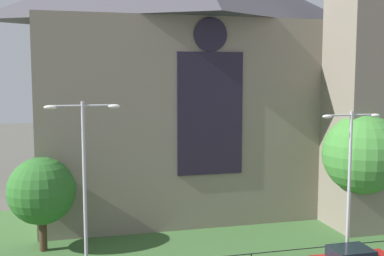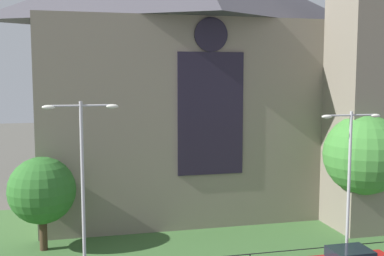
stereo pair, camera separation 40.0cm
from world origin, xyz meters
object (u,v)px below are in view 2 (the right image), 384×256
Objects in this scene: streetlamp_near at (83,174)px; tree_right_near at (364,155)px; streetlamp_far at (349,169)px; tree_left_near at (42,191)px; church_building at (202,75)px.

tree_right_near is at bearing 13.88° from streetlamp_near.
streetlamp_near is at bearing 180.00° from streetlamp_far.
streetlamp_far reaches higher than tree_left_near.
tree_right_near is 19.78m from tree_left_near.
streetlamp_near is 13.65m from streetlamp_far.
church_building is 2.89× the size of streetlamp_near.
streetlamp_near is at bearing -166.12° from tree_right_near.
streetlamp_far reaches higher than tree_right_near.
church_building is 14.90m from tree_left_near.
tree_left_near is 0.66× the size of streetlamp_far.
streetlamp_far is at bearing 0.00° from streetlamp_near.
church_building is 16.61m from streetlamp_near.
church_building is at bearing 133.02° from tree_right_near.
church_building is 3.34× the size of tree_right_near.
tree_left_near is at bearing 158.79° from streetlamp_far.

